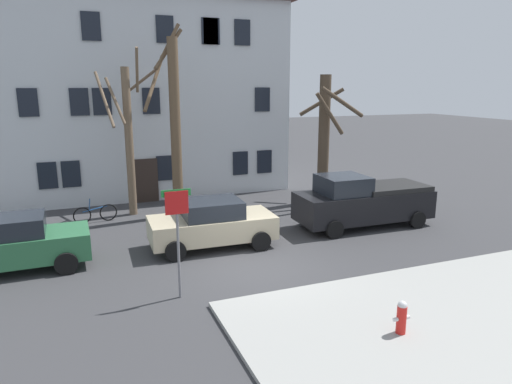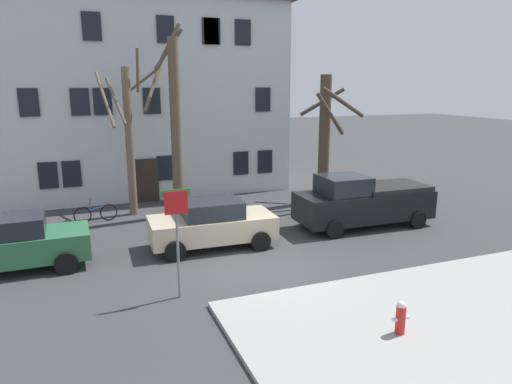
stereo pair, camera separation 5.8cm
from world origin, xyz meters
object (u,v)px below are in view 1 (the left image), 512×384
object	(u,v)px
car_beige_sedan	(212,224)
fire_hydrant	(402,317)
tree_bare_near	(128,135)
pickup_truck_black	(363,201)
car_green_sedan	(8,245)
tree_bare_far	(325,135)
street_sign_pole	(177,223)
tree_bare_mid	(174,123)
bicycle_leaning	(95,214)
building_main	(141,79)

from	to	relation	value
car_beige_sedan	fire_hydrant	xyz separation A→B (m)	(2.25, -7.33, -0.32)
tree_bare_near	pickup_truck_black	world-z (taller)	tree_bare_near
car_green_sedan	pickup_truck_black	distance (m)	12.60
tree_bare_near	fire_hydrant	xyz separation A→B (m)	(4.33, -12.64, -2.95)
tree_bare_near	tree_bare_far	world-z (taller)	tree_bare_near
fire_hydrant	street_sign_pole	xyz separation A→B (m)	(-4.17, 3.81, 1.54)
tree_bare_mid	fire_hydrant	distance (m)	12.53
pickup_truck_black	car_green_sedan	bearing A→B (deg)	-179.60
tree_bare_mid	pickup_truck_black	xyz separation A→B (m)	(6.56, -4.25, -2.96)
tree_bare_far	bicycle_leaning	size ratio (longest dim) A/B	3.44
tree_bare_near	street_sign_pole	xyz separation A→B (m)	(0.16, -8.83, -1.41)
building_main	car_green_sedan	world-z (taller)	building_main
tree_bare_mid	car_green_sedan	world-z (taller)	tree_bare_mid
tree_bare_near	car_green_sedan	bearing A→B (deg)	-129.20
tree_bare_mid	building_main	bearing A→B (deg)	92.73
tree_bare_far	street_sign_pole	distance (m)	11.77
fire_hydrant	car_green_sedan	bearing A→B (deg)	139.06
pickup_truck_black	tree_bare_mid	bearing A→B (deg)	147.06
tree_bare_near	street_sign_pole	distance (m)	8.95
street_sign_pole	bicycle_leaning	bearing A→B (deg)	102.16
tree_bare_far	car_beige_sedan	bearing A→B (deg)	-147.69
car_green_sedan	pickup_truck_black	world-z (taller)	pickup_truck_black
tree_bare_far	tree_bare_mid	bearing A→B (deg)	178.88
fire_hydrant	tree_bare_near	bearing A→B (deg)	108.90
street_sign_pole	bicycle_leaning	world-z (taller)	street_sign_pole
tree_bare_mid	street_sign_pole	xyz separation A→B (m)	(-1.63, -7.96, -1.92)
tree_bare_far	street_sign_pole	xyz separation A→B (m)	(-8.72, -7.82, -1.15)
car_beige_sedan	street_sign_pole	world-z (taller)	street_sign_pole
tree_bare_mid	bicycle_leaning	distance (m)	4.95
car_beige_sedan	bicycle_leaning	world-z (taller)	car_beige_sedan
pickup_truck_black	bicycle_leaning	distance (m)	10.89
pickup_truck_black	tree_bare_near	bearing A→B (deg)	148.50
street_sign_pole	bicycle_leaning	distance (m)	8.47
tree_bare_near	bicycle_leaning	distance (m)	3.56
building_main	tree_bare_near	world-z (taller)	building_main
car_beige_sedan	pickup_truck_black	distance (m)	6.28
street_sign_pole	building_main	bearing A→B (deg)	84.90
building_main	tree_bare_near	distance (m)	6.47
tree_bare_near	fire_hydrant	size ratio (longest dim) A/B	9.08
building_main	bicycle_leaning	size ratio (longest dim) A/B	8.32
building_main	street_sign_pole	distance (m)	15.21
pickup_truck_black	street_sign_pole	distance (m)	9.05
tree_bare_mid	tree_bare_far	distance (m)	7.13
car_green_sedan	car_beige_sedan	world-z (taller)	car_green_sedan
street_sign_pole	fire_hydrant	bearing A→B (deg)	-42.46
bicycle_leaning	street_sign_pole	bearing A→B (deg)	-77.84
car_beige_sedan	tree_bare_far	bearing A→B (deg)	32.31
tree_bare_far	pickup_truck_black	bearing A→B (deg)	-97.37
car_green_sedan	street_sign_pole	world-z (taller)	street_sign_pole
tree_bare_far	street_sign_pole	size ratio (longest dim) A/B	2.03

